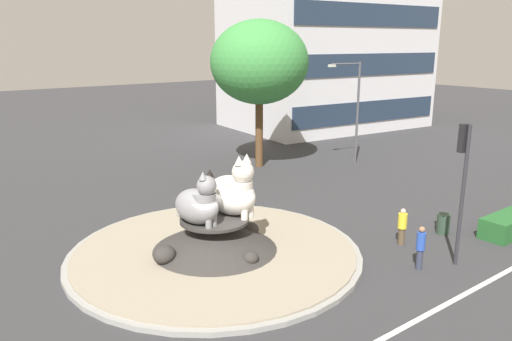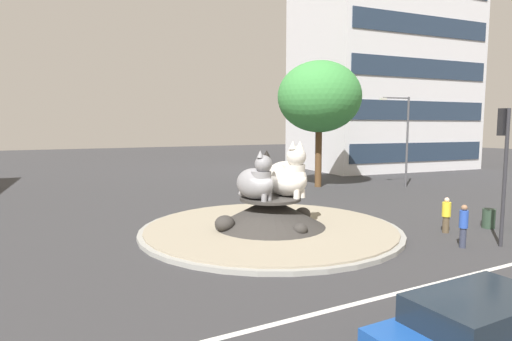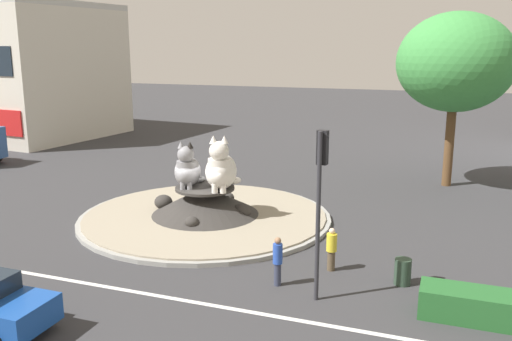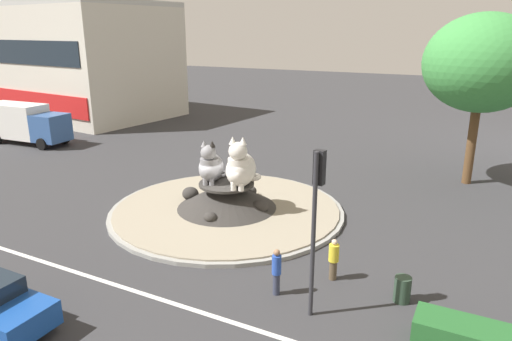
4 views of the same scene
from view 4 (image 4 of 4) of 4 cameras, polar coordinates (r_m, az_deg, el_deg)
ground_plane at (r=23.36m, az=-3.58°, el=-5.10°), size 160.00×160.00×0.00m
lane_centreline at (r=17.81m, az=-16.89°, el=-13.29°), size 112.00×0.20×0.01m
roundabout_island at (r=23.18m, az=-3.61°, el=-3.91°), size 11.59×11.59×1.54m
cat_statue_grey at (r=22.86m, az=-5.57°, el=0.55°), size 1.75×2.35×2.16m
cat_statue_white at (r=22.05m, az=-1.91°, el=0.37°), size 1.95×2.67×2.53m
traffic_light_mast at (r=14.02m, az=7.42°, el=-4.14°), size 0.35×0.46×5.39m
shophouse_block at (r=54.12m, az=-21.81°, el=12.51°), size 22.63×14.56×16.83m
broadleaf_tree_behind_island at (r=29.12m, az=26.06°, el=11.72°), size 6.41×6.41×9.69m
pedestrian_blue_shirt at (r=16.14m, az=2.54°, el=-12.18°), size 0.32×0.32×1.69m
pedestrian_yellow_shirt at (r=17.27m, az=9.51°, el=-10.63°), size 0.37×0.37×1.58m
delivery_box_truck at (r=41.26m, az=-26.53°, el=5.29°), size 7.48×2.91×3.12m
litter_bin at (r=16.70m, az=17.54°, el=-13.74°), size 0.56×0.56×0.90m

